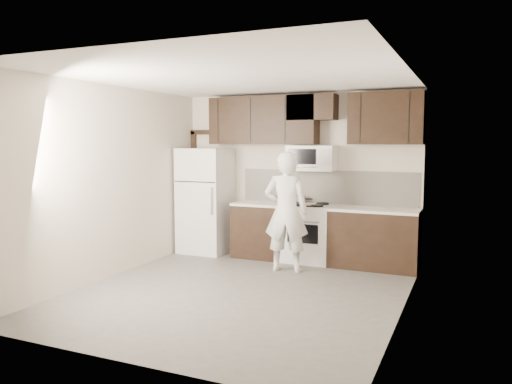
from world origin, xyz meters
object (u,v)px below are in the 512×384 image
Objects in this scene: person at (286,212)px; microwave at (312,158)px; stove at (309,233)px; refrigerator at (205,200)px.

microwave is at bearing -109.05° from person.
stove is at bearing -110.31° from person.
microwave reaches higher than stove.
person reaches higher than stove.
microwave reaches higher than person.
microwave is at bearing 5.15° from refrigerator.
stove is 1.20m from microwave.
refrigerator is at bearing -178.49° from stove.
refrigerator is (-1.85, -0.05, 0.44)m from stove.
person is (-0.12, -0.84, -0.76)m from microwave.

